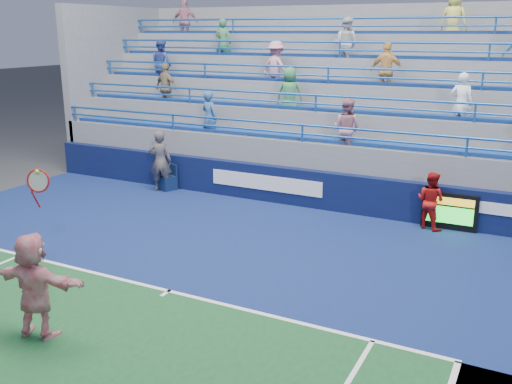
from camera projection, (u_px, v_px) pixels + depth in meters
The scene contains 8 objects.
ground at pixel (169, 292), 11.21m from camera, with size 120.00×120.00×0.00m, color #333538.
sponsor_wall at pixel (299, 187), 16.62m from camera, with size 18.00×0.32×1.10m.
bleacher_stand at pixel (342, 133), 19.58m from camera, with size 18.00×5.60×6.13m.
serve_speed_board at pixel (450, 211), 14.61m from camera, with size 1.40×0.19×0.97m.
judge_chair at pixel (168, 182), 18.32m from camera, with size 0.60×0.62×0.83m.
tennis_player at pixel (34, 285), 9.37m from camera, with size 1.75×0.75×2.93m.
line_judge at pixel (160, 161), 18.00m from camera, with size 0.72×0.47×1.96m, color #141837.
ball_girl at pixel (430, 201), 14.60m from camera, with size 0.74×0.57×1.52m, color #AD1413.
Camera 1 is at (6.19, -8.34, 4.96)m, focal length 40.00 mm.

